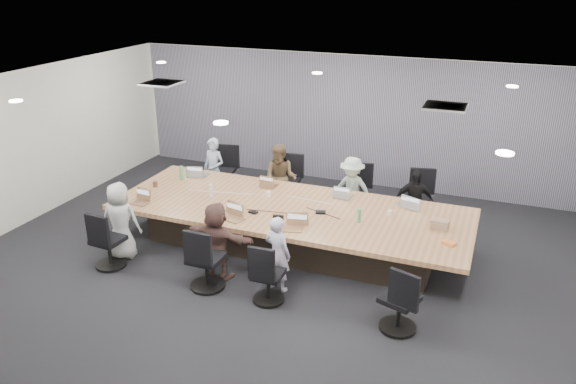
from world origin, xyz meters
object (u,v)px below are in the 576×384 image
(chair_5, at_px, (206,263))
(chair_0, at_px, (223,175))
(chair_4, at_px, (109,244))
(laptop_1, at_px, (270,185))
(conference_table, at_px, (290,225))
(laptop_6, at_px, (291,229))
(person_0, at_px, (214,170))
(person_3, at_px, (414,201))
(laptop_3, at_px, (409,205))
(canvas_bag, at_px, (440,224))
(chair_2, at_px, (356,196))
(bottle_clear, at_px, (211,190))
(chair_7, at_px, (399,304))
(chair_1, at_px, (287,185))
(chair_3, at_px, (416,202))
(bottle_green_right, at_px, (359,215))
(laptop_2, at_px, (343,195))
(laptop_0, at_px, (200,175))
(person_5, at_px, (217,241))
(snack_packet, at_px, (449,243))
(person_2, at_px, (352,190))
(laptop_4, at_px, (140,203))
(stapler, at_px, (278,217))
(laptop_5, at_px, (233,219))
(person_6, at_px, (278,254))
(person_1, at_px, (281,179))
(mug_brown, at_px, (155,184))
(chair_6, at_px, (268,279))
(person_4, at_px, (121,221))

(chair_5, bearing_deg, chair_0, 114.09)
(chair_4, xyz_separation_m, laptop_1, (1.72, 2.50, 0.36))
(conference_table, distance_m, laptop_6, 0.93)
(person_0, bearing_deg, person_3, 8.80)
(laptop_3, bearing_deg, person_0, 7.07)
(person_3, height_order, canvas_bag, person_3)
(chair_0, bearing_deg, chair_2, 169.40)
(chair_2, bearing_deg, laptop_6, 68.38)
(laptop_3, xyz_separation_m, bottle_clear, (-3.31, -0.87, 0.10))
(chair_0, relative_size, chair_2, 1.10)
(person_0, xyz_separation_m, person_3, (4.03, 0.00, -0.07))
(chair_7, relative_size, laptop_3, 2.19)
(chair_1, bearing_deg, conference_table, 104.35)
(chair_3, relative_size, bottle_green_right, 3.82)
(laptop_2, bearing_deg, laptop_0, 2.65)
(chair_3, relative_size, person_5, 0.70)
(snack_packet, bearing_deg, chair_1, 147.69)
(person_3, height_order, laptop_3, person_3)
(chair_3, xyz_separation_m, person_2, (-1.15, -0.35, 0.21))
(laptop_4, bearing_deg, chair_5, -21.06)
(chair_3, distance_m, bottle_clear, 3.78)
(chair_1, bearing_deg, stapler, 99.26)
(chair_1, height_order, person_0, person_0)
(person_2, bearing_deg, chair_0, -177.79)
(laptop_5, height_order, stapler, stapler)
(laptop_3, relative_size, person_6, 0.30)
(chair_1, bearing_deg, person_6, 100.33)
(person_1, bearing_deg, canvas_bag, -26.53)
(conference_table, xyz_separation_m, laptop_5, (-0.68, -0.80, 0.35))
(conference_table, xyz_separation_m, person_5, (-0.68, -1.35, 0.22))
(chair_4, distance_m, bottle_clear, 1.96)
(bottle_green_right, bearing_deg, snack_packet, -11.03)
(laptop_5, height_order, mug_brown, mug_brown)
(chair_7, bearing_deg, person_6, -171.46)
(chair_4, relative_size, person_3, 0.65)
(laptop_0, relative_size, mug_brown, 3.07)
(chair_3, bearing_deg, chair_5, 40.84)
(chair_2, xyz_separation_m, laptop_5, (-1.37, -2.50, 0.35))
(chair_4, bearing_deg, chair_6, 3.84)
(chair_7, relative_size, laptop_0, 2.37)
(conference_table, relative_size, chair_6, 8.31)
(laptop_6, relative_size, canvas_bag, 1.29)
(bottle_clear, bearing_deg, chair_7, -23.93)
(chair_2, bearing_deg, conference_table, 54.48)
(person_4, bearing_deg, person_0, -108.49)
(bottle_green_right, bearing_deg, bottle_clear, 178.25)
(chair_2, bearing_deg, chair_1, -13.17)
(conference_table, distance_m, bottle_green_right, 1.32)
(person_3, xyz_separation_m, person_5, (-2.52, -2.70, 0.02))
(person_5, height_order, bottle_clear, person_5)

